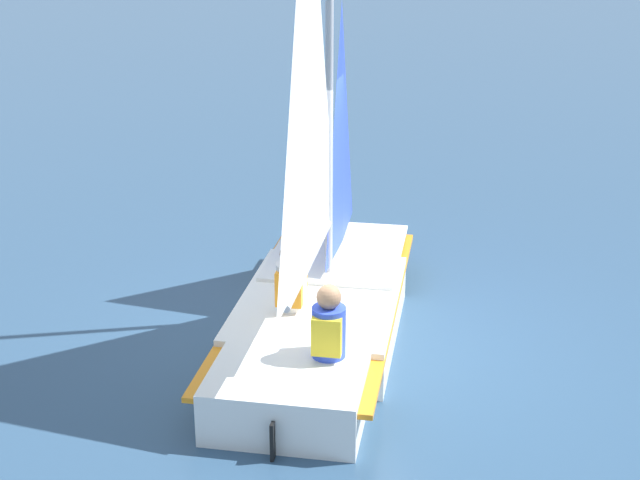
{
  "coord_description": "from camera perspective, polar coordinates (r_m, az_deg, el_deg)",
  "views": [
    {
      "loc": [
        -2.46,
        -7.96,
        4.24
      ],
      "look_at": [
        0.0,
        0.0,
        1.08
      ],
      "focal_mm": 50.0,
      "sensor_mm": 36.0,
      "label": 1
    }
  ],
  "objects": [
    {
      "name": "sailor_helm",
      "position": [
        8.81,
        -1.84,
        -3.54
      ],
      "size": [
        0.4,
        0.42,
        1.16
      ],
      "rotation": [
        0.0,
        0.0,
        1.1
      ],
      "color": "black",
      "rests_on": "ground_plane"
    },
    {
      "name": "sailboat_main",
      "position": [
        9.03,
        -0.05,
        -2.68
      ],
      "size": [
        3.33,
        4.47,
        5.08
      ],
      "rotation": [
        0.0,
        0.0,
        1.1
      ],
      "color": "white",
      "rests_on": "ground_plane"
    },
    {
      "name": "sailor_crew",
      "position": [
        7.9,
        0.56,
        -6.53
      ],
      "size": [
        0.4,
        0.42,
        1.16
      ],
      "rotation": [
        0.0,
        0.0,
        1.1
      ],
      "color": "black",
      "rests_on": "ground_plane"
    },
    {
      "name": "ground_plane",
      "position": [
        9.35,
        -0.0,
        -6.23
      ],
      "size": [
        260.0,
        260.0,
        0.0
      ],
      "primitive_type": "plane",
      "color": "#2D4C6B"
    }
  ]
}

